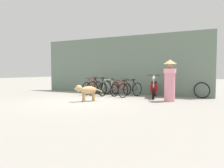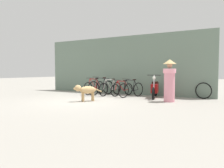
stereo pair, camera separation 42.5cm
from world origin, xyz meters
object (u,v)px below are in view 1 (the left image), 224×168
at_px(bicycle_0, 93,87).
at_px(bicycle_1, 100,88).
at_px(bicycle_3, 121,89).
at_px(bicycle_4, 130,89).
at_px(bicycle_2, 109,88).
at_px(motorcycle, 154,89).
at_px(spare_tire_left, 202,90).
at_px(person_in_robes, 170,79).
at_px(stray_dog, 87,90).

bearing_deg(bicycle_0, bicycle_1, 80.90).
height_order(bicycle_3, bicycle_4, bicycle_4).
bearing_deg(bicycle_2, bicycle_0, -86.49).
height_order(motorcycle, spare_tire_left, motorcycle).
bearing_deg(person_in_robes, stray_dog, 10.98).
height_order(bicycle_2, person_in_robes, person_in_robes).
bearing_deg(bicycle_3, person_in_robes, 86.46).
xyz_separation_m(bicycle_2, bicycle_4, (1.18, -0.10, 0.00)).
height_order(bicycle_1, bicycle_4, bicycle_1).
relative_size(bicycle_1, stray_dog, 1.63).
distance_m(bicycle_2, bicycle_3, 0.61).
distance_m(bicycle_1, spare_tire_left, 4.82).
bearing_deg(bicycle_2, motorcycle, 99.89).
xyz_separation_m(motorcycle, person_in_robes, (0.90, -0.89, 0.47)).
relative_size(motorcycle, stray_dog, 1.79).
xyz_separation_m(motorcycle, spare_tire_left, (1.96, 0.72, -0.06)).
bearing_deg(spare_tire_left, person_in_robes, -123.04).
height_order(person_in_robes, spare_tire_left, person_in_robes).
distance_m(bicycle_3, person_in_robes, 2.78).
bearing_deg(motorcycle, stray_dog, -53.58).
bearing_deg(spare_tire_left, motorcycle, -159.67).
height_order(bicycle_0, bicycle_4, bicycle_0).
distance_m(bicycle_3, bicycle_4, 0.62).
xyz_separation_m(bicycle_2, spare_tire_left, (4.22, 0.82, 0.01)).
xyz_separation_m(bicycle_1, bicycle_4, (1.71, -0.05, -0.02)).
bearing_deg(bicycle_1, bicycle_2, 112.26).
relative_size(bicycle_0, bicycle_3, 1.09).
bearing_deg(bicycle_1, spare_tire_left, 116.93).
relative_size(bicycle_0, person_in_robes, 0.99).
distance_m(bicycle_2, spare_tire_left, 4.30).
height_order(bicycle_1, bicycle_3, bicycle_1).
height_order(bicycle_1, stray_dog, bicycle_1).
distance_m(motorcycle, person_in_robes, 1.35).
relative_size(bicycle_2, bicycle_4, 1.12).
height_order(stray_dog, person_in_robes, person_in_robes).
bearing_deg(stray_dog, motorcycle, 175.87).
height_order(bicycle_0, stray_dog, bicycle_0).
xyz_separation_m(bicycle_1, motorcycle, (2.78, 0.15, 0.04)).
xyz_separation_m(bicycle_1, bicycle_2, (0.52, 0.05, -0.03)).
bearing_deg(bicycle_4, bicycle_3, -90.23).
bearing_deg(bicycle_4, stray_dog, -3.05).
relative_size(bicycle_1, bicycle_2, 0.95).
distance_m(bicycle_4, spare_tire_left, 3.17).
height_order(bicycle_0, spare_tire_left, bicycle_0).
relative_size(bicycle_2, person_in_robes, 1.04).
height_order(bicycle_2, spare_tire_left, bicycle_2).
xyz_separation_m(bicycle_2, person_in_robes, (3.16, -0.80, 0.53)).
bearing_deg(person_in_robes, bicycle_4, -36.40).
relative_size(bicycle_0, motorcycle, 0.91).
relative_size(bicycle_0, bicycle_1, 1.00).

